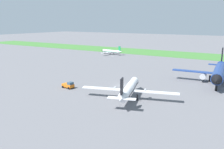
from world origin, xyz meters
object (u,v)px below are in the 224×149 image
at_px(airplane_midfield_jet, 219,72).
at_px(airplane_taxiing_turboprop, 111,51).
at_px(pushback_tug_near_gate, 68,85).
at_px(airplane_foreground_turboprop, 129,89).

height_order(airplane_midfield_jet, airplane_taxiing_turboprop, airplane_midfield_jet).
bearing_deg(pushback_tug_near_gate, airplane_midfield_jet, 43.29).
bearing_deg(airplane_taxiing_turboprop, airplane_midfield_jet, 154.22).
xyz_separation_m(airplane_foreground_turboprop, pushback_tug_near_gate, (-19.86, -0.44, -1.78)).
bearing_deg(airplane_foreground_turboprop, airplane_midfield_jet, -47.20).
bearing_deg(airplane_foreground_turboprop, pushback_tug_near_gate, 74.29).
bearing_deg(airplane_taxiing_turboprop, pushback_tug_near_gate, 118.06).
bearing_deg(airplane_midfield_jet, airplane_foreground_turboprop, -35.19).
xyz_separation_m(airplane_midfield_jet, airplane_taxiing_turboprop, (-64.91, 39.79, -1.75)).
distance_m(airplane_foreground_turboprop, airplane_midfield_jet, 33.26).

